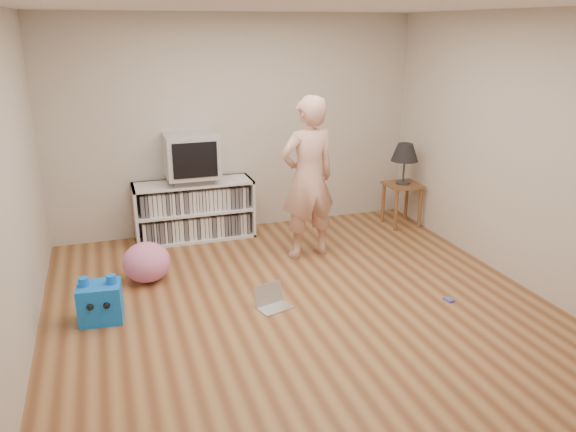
# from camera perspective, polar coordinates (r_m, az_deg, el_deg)

# --- Properties ---
(ground) EXTENTS (4.50, 4.50, 0.00)m
(ground) POSITION_cam_1_polar(r_m,az_deg,el_deg) (5.26, 0.99, -8.95)
(ground) COLOR brown
(ground) RESTS_ON ground
(walls) EXTENTS (4.52, 4.52, 2.60)m
(walls) POSITION_cam_1_polar(r_m,az_deg,el_deg) (4.79, 1.07, 4.94)
(walls) COLOR beige
(walls) RESTS_ON ground
(ceiling) EXTENTS (4.50, 4.50, 0.01)m
(ceiling) POSITION_cam_1_polar(r_m,az_deg,el_deg) (4.66, 1.17, 20.67)
(ceiling) COLOR white
(ceiling) RESTS_ON walls
(media_unit) EXTENTS (1.40, 0.45, 0.70)m
(media_unit) POSITION_cam_1_polar(r_m,az_deg,el_deg) (6.82, -9.51, 0.62)
(media_unit) COLOR white
(media_unit) RESTS_ON ground
(dvd_deck) EXTENTS (0.45, 0.35, 0.07)m
(dvd_deck) POSITION_cam_1_polar(r_m,az_deg,el_deg) (6.70, -9.66, 3.71)
(dvd_deck) COLOR gray
(dvd_deck) RESTS_ON media_unit
(crt_tv) EXTENTS (0.60, 0.53, 0.50)m
(crt_tv) POSITION_cam_1_polar(r_m,az_deg,el_deg) (6.63, -9.79, 6.08)
(crt_tv) COLOR #B2B2B7
(crt_tv) RESTS_ON dvd_deck
(side_table) EXTENTS (0.42, 0.42, 0.55)m
(side_table) POSITION_cam_1_polar(r_m,az_deg,el_deg) (7.29, 11.52, 2.23)
(side_table) COLOR brown
(side_table) RESTS_ON ground
(table_lamp) EXTENTS (0.34, 0.34, 0.52)m
(table_lamp) POSITION_cam_1_polar(r_m,az_deg,el_deg) (7.16, 11.79, 6.26)
(table_lamp) COLOR #333333
(table_lamp) RESTS_ON side_table
(person) EXTENTS (0.71, 0.52, 1.78)m
(person) POSITION_cam_1_polar(r_m,az_deg,el_deg) (6.04, 2.03, 3.83)
(person) COLOR beige
(person) RESTS_ON ground
(laptop) EXTENTS (0.35, 0.31, 0.20)m
(laptop) POSITION_cam_1_polar(r_m,az_deg,el_deg) (5.20, -1.68, -8.61)
(laptop) COLOR silver
(laptop) RESTS_ON ground
(playing_cards) EXTENTS (0.08, 0.10, 0.02)m
(playing_cards) POSITION_cam_1_polar(r_m,az_deg,el_deg) (5.53, 16.02, -8.18)
(playing_cards) COLOR #4756BF
(playing_cards) RESTS_ON ground
(plush_blue) EXTENTS (0.39, 0.34, 0.42)m
(plush_blue) POSITION_cam_1_polar(r_m,az_deg,el_deg) (5.18, -18.54, -8.27)
(plush_blue) COLOR blue
(plush_blue) RESTS_ON ground
(plush_pink) EXTENTS (0.57, 0.57, 0.40)m
(plush_pink) POSITION_cam_1_polar(r_m,az_deg,el_deg) (5.81, -14.19, -4.57)
(plush_pink) COLOR pink
(plush_pink) RESTS_ON ground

